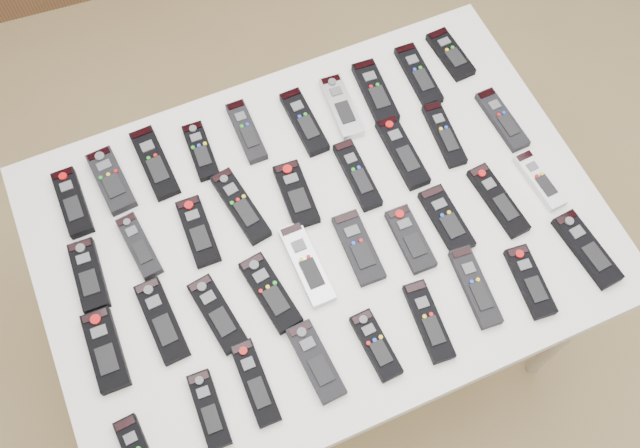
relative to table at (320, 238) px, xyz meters
name	(u,v)px	position (x,y,z in m)	size (l,w,h in m)	color
ground	(355,302)	(0.14, 0.04, -0.72)	(4.00, 4.00, 0.00)	#9B7D4E
table	(320,238)	(0.00, 0.00, 0.00)	(1.25, 0.88, 0.78)	white
remote_0	(73,202)	(-0.49, 0.28, 0.07)	(0.05, 0.17, 0.02)	black
remote_1	(111,181)	(-0.39, 0.30, 0.07)	(0.06, 0.17, 0.02)	black
remote_2	(155,163)	(-0.29, 0.30, 0.07)	(0.06, 0.19, 0.02)	black
remote_3	(201,151)	(-0.18, 0.29, 0.07)	(0.05, 0.15, 0.02)	black
remote_4	(246,132)	(-0.06, 0.30, 0.07)	(0.05, 0.17, 0.02)	black
remote_5	(304,122)	(0.07, 0.27, 0.07)	(0.05, 0.18, 0.02)	black
remote_6	(341,107)	(0.17, 0.27, 0.07)	(0.05, 0.18, 0.02)	#B7B7BC
remote_7	(375,92)	(0.27, 0.28, 0.07)	(0.06, 0.18, 0.02)	black
remote_8	(418,75)	(0.39, 0.28, 0.07)	(0.05, 0.18, 0.02)	black
remote_9	(450,54)	(0.49, 0.31, 0.07)	(0.06, 0.15, 0.02)	black
remote_10	(89,275)	(-0.51, 0.09, 0.07)	(0.06, 0.16, 0.02)	black
remote_11	(139,246)	(-0.39, 0.11, 0.07)	(0.05, 0.16, 0.02)	black
remote_12	(198,231)	(-0.25, 0.10, 0.07)	(0.06, 0.17, 0.02)	black
remote_13	(241,206)	(-0.15, 0.12, 0.07)	(0.05, 0.19, 0.02)	black
remote_14	(296,194)	(-0.02, 0.09, 0.07)	(0.06, 0.16, 0.02)	black
remote_15	(357,175)	(0.13, 0.08, 0.07)	(0.05, 0.18, 0.02)	black
remote_16	(402,152)	(0.25, 0.10, 0.07)	(0.05, 0.19, 0.02)	black
remote_17	(444,134)	(0.37, 0.10, 0.07)	(0.05, 0.17, 0.02)	black
remote_18	(502,120)	(0.51, 0.08, 0.07)	(0.05, 0.18, 0.02)	black
remote_19	(106,350)	(-0.52, -0.08, 0.07)	(0.06, 0.17, 0.02)	black
remote_20	(162,321)	(-0.39, -0.07, 0.07)	(0.06, 0.19, 0.02)	black
remote_21	(217,314)	(-0.28, -0.10, 0.07)	(0.06, 0.18, 0.02)	black
remote_22	(270,293)	(-0.16, -0.10, 0.07)	(0.06, 0.18, 0.02)	black
remote_23	(307,264)	(-0.06, -0.07, 0.07)	(0.05, 0.20, 0.02)	#B7B7BC
remote_24	(358,248)	(0.06, -0.08, 0.07)	(0.06, 0.17, 0.02)	black
remote_25	(410,239)	(0.17, -0.11, 0.07)	(0.06, 0.16, 0.02)	black
remote_26	(446,219)	(0.27, -0.10, 0.07)	(0.06, 0.16, 0.02)	black
remote_27	(498,200)	(0.40, -0.10, 0.07)	(0.05, 0.19, 0.02)	black
remote_28	(539,180)	(0.51, -0.10, 0.07)	(0.04, 0.16, 0.02)	silver
remote_30	(209,410)	(-0.36, -0.28, 0.07)	(0.05, 0.16, 0.02)	black
remote_31	(255,383)	(-0.26, -0.27, 0.07)	(0.05, 0.18, 0.02)	black
remote_32	(316,361)	(-0.13, -0.28, 0.07)	(0.06, 0.17, 0.02)	black
remote_33	(376,345)	(0.00, -0.30, 0.07)	(0.05, 0.15, 0.02)	black
remote_34	(428,321)	(0.12, -0.29, 0.07)	(0.05, 0.18, 0.02)	black
remote_35	(475,287)	(0.25, -0.27, 0.07)	(0.05, 0.18, 0.02)	black
remote_36	(530,282)	(0.36, -0.30, 0.07)	(0.05, 0.16, 0.02)	black
remote_37	(587,249)	(0.52, -0.29, 0.07)	(0.05, 0.19, 0.02)	black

